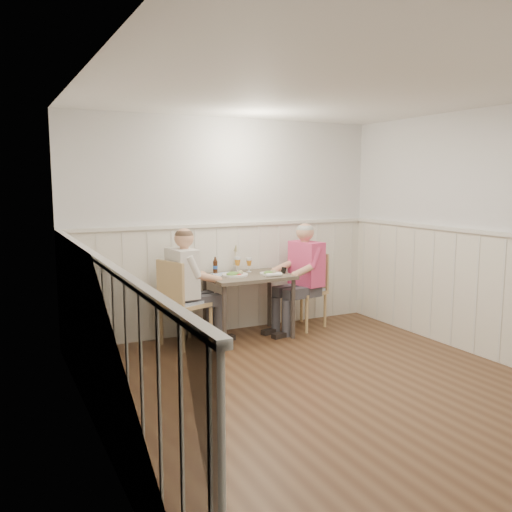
# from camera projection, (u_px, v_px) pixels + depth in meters

# --- Properties ---
(ground_plane) EXTENTS (4.50, 4.50, 0.00)m
(ground_plane) POSITION_uv_depth(u_px,v_px,m) (329.00, 391.00, 4.82)
(ground_plane) COLOR #4A2E1C
(room_shell) EXTENTS (4.04, 4.54, 2.60)m
(room_shell) POSITION_uv_depth(u_px,v_px,m) (333.00, 220.00, 4.61)
(room_shell) COLOR silver
(room_shell) RESTS_ON ground
(wainscot) EXTENTS (4.00, 4.49, 1.34)m
(wainscot) POSITION_uv_depth(u_px,v_px,m) (291.00, 300.00, 5.33)
(wainscot) COLOR white
(wainscot) RESTS_ON ground
(dining_table) EXTENTS (0.98, 0.70, 0.75)m
(dining_table) POSITION_uv_depth(u_px,v_px,m) (248.00, 283.00, 6.40)
(dining_table) COLOR #4D4335
(dining_table) RESTS_ON ground
(chair_right) EXTENTS (0.57, 0.57, 0.94)m
(chair_right) POSITION_uv_depth(u_px,v_px,m) (307.00, 287.00, 6.87)
(chair_right) COLOR tan
(chair_right) RESTS_ON ground
(chair_left) EXTENTS (0.59, 0.59, 0.98)m
(chair_left) POSITION_uv_depth(u_px,v_px,m) (181.00, 300.00, 6.06)
(chair_left) COLOR tan
(chair_left) RESTS_ON ground
(man_in_pink) EXTENTS (0.68, 0.49, 1.36)m
(man_in_pink) POSITION_uv_depth(u_px,v_px,m) (304.00, 285.00, 6.71)
(man_in_pink) COLOR #3F3F47
(man_in_pink) RESTS_ON ground
(diner_cream) EXTENTS (0.66, 0.46, 1.36)m
(diner_cream) POSITION_uv_depth(u_px,v_px,m) (186.00, 296.00, 6.08)
(diner_cream) COLOR #3F3F47
(diner_cream) RESTS_ON ground
(plate_man) EXTENTS (0.24, 0.24, 0.06)m
(plate_man) POSITION_uv_depth(u_px,v_px,m) (270.00, 273.00, 6.42)
(plate_man) COLOR white
(plate_man) RESTS_ON dining_table
(plate_diner) EXTENTS (0.31, 0.31, 0.08)m
(plate_diner) POSITION_uv_depth(u_px,v_px,m) (234.00, 274.00, 6.31)
(plate_diner) COLOR white
(plate_diner) RESTS_ON dining_table
(beer_glass_a) EXTENTS (0.07, 0.07, 0.17)m
(beer_glass_a) POSITION_uv_depth(u_px,v_px,m) (249.00, 262.00, 6.58)
(beer_glass_a) COLOR silver
(beer_glass_a) RESTS_ON dining_table
(beer_glass_b) EXTENTS (0.08, 0.08, 0.19)m
(beer_glass_b) POSITION_uv_depth(u_px,v_px,m) (238.00, 262.00, 6.55)
(beer_glass_b) COLOR silver
(beer_glass_b) RESTS_ON dining_table
(beer_bottle) EXTENTS (0.06, 0.06, 0.20)m
(beer_bottle) POSITION_uv_depth(u_px,v_px,m) (215.00, 266.00, 6.46)
(beer_bottle) COLOR #32190C
(beer_bottle) RESTS_ON dining_table
(rolled_napkin) EXTENTS (0.20, 0.06, 0.04)m
(rolled_napkin) POSITION_uv_depth(u_px,v_px,m) (274.00, 275.00, 6.26)
(rolled_napkin) COLOR white
(rolled_napkin) RESTS_ON dining_table
(grass_vase) EXTENTS (0.04, 0.04, 0.34)m
(grass_vase) POSITION_uv_depth(u_px,v_px,m) (234.00, 259.00, 6.62)
(grass_vase) COLOR silver
(grass_vase) RESTS_ON dining_table
(gingham_mat) EXTENTS (0.28, 0.23, 0.01)m
(gingham_mat) POSITION_uv_depth(u_px,v_px,m) (224.00, 274.00, 6.43)
(gingham_mat) COLOR #6585BD
(gingham_mat) RESTS_ON dining_table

